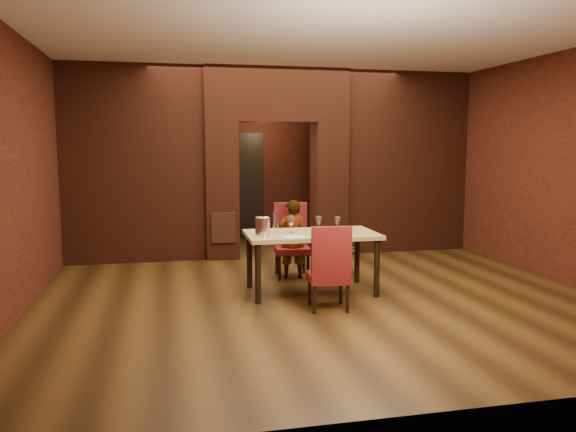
# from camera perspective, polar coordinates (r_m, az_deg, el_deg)

# --- Properties ---
(floor) EXTENTS (8.00, 8.00, 0.00)m
(floor) POSITION_cam_1_polar(r_m,az_deg,el_deg) (7.96, 1.64, -6.67)
(floor) COLOR #482E12
(floor) RESTS_ON ground
(ceiling) EXTENTS (7.00, 8.00, 0.04)m
(ceiling) POSITION_cam_1_polar(r_m,az_deg,el_deg) (7.84, 1.72, 16.70)
(ceiling) COLOR silver
(ceiling) RESTS_ON ground
(wall_back) EXTENTS (7.00, 0.04, 3.20)m
(wall_back) POSITION_cam_1_polar(r_m,az_deg,el_deg) (11.65, -3.14, 5.66)
(wall_back) COLOR maroon
(wall_back) RESTS_ON ground
(wall_front) EXTENTS (7.00, 0.04, 3.20)m
(wall_front) POSITION_cam_1_polar(r_m,az_deg,el_deg) (3.98, 15.87, 2.58)
(wall_front) COLOR maroon
(wall_front) RESTS_ON ground
(wall_left) EXTENTS (0.04, 8.00, 3.20)m
(wall_left) POSITION_cam_1_polar(r_m,az_deg,el_deg) (7.67, -24.66, 4.26)
(wall_left) COLOR maroon
(wall_left) RESTS_ON ground
(wall_right) EXTENTS (0.04, 8.00, 3.20)m
(wall_right) POSITION_cam_1_polar(r_m,az_deg,el_deg) (9.23, 23.33, 4.71)
(wall_right) COLOR maroon
(wall_right) RESTS_ON ground
(pillar_left) EXTENTS (0.55, 0.55, 2.30)m
(pillar_left) POSITION_cam_1_polar(r_m,az_deg,el_deg) (9.57, -6.81, 2.60)
(pillar_left) COLOR maroon
(pillar_left) RESTS_ON ground
(pillar_right) EXTENTS (0.55, 0.55, 2.30)m
(pillar_right) POSITION_cam_1_polar(r_m,az_deg,el_deg) (9.94, 4.18, 2.80)
(pillar_right) COLOR maroon
(pillar_right) RESTS_ON ground
(lintel) EXTENTS (2.45, 0.55, 0.90)m
(lintel) POSITION_cam_1_polar(r_m,az_deg,el_deg) (9.72, -1.24, 12.17)
(lintel) COLOR maroon
(lintel) RESTS_ON ground
(wing_wall_left) EXTENTS (2.28, 0.35, 3.20)m
(wing_wall_left) POSITION_cam_1_polar(r_m,az_deg,el_deg) (9.51, -15.38, 5.09)
(wing_wall_left) COLOR maroon
(wing_wall_left) RESTS_ON ground
(wing_wall_right) EXTENTS (2.28, 0.35, 3.20)m
(wing_wall_right) POSITION_cam_1_polar(r_m,az_deg,el_deg) (10.40, 11.71, 5.35)
(wing_wall_right) COLOR maroon
(wing_wall_right) RESTS_ON ground
(vent_panel) EXTENTS (0.40, 0.03, 0.50)m
(vent_panel) POSITION_cam_1_polar(r_m,az_deg,el_deg) (9.34, -6.57, -1.21)
(vent_panel) COLOR #9B492D
(vent_panel) RESTS_ON ground
(rear_door) EXTENTS (0.90, 0.08, 2.10)m
(rear_door) POSITION_cam_1_polar(r_m,az_deg,el_deg) (11.56, -5.04, 2.90)
(rear_door) COLOR black
(rear_door) RESTS_ON ground
(rear_door_frame) EXTENTS (1.02, 0.04, 2.22)m
(rear_door_frame) POSITION_cam_1_polar(r_m,az_deg,el_deg) (11.52, -5.01, 2.89)
(rear_door_frame) COLOR black
(rear_door_frame) RESTS_ON ground
(dining_table) EXTENTS (1.69, 0.97, 0.79)m
(dining_table) POSITION_cam_1_polar(r_m,az_deg,el_deg) (7.31, 2.37, -4.74)
(dining_table) COLOR tan
(dining_table) RESTS_ON ground
(chair_far) EXTENTS (0.53, 0.53, 1.07)m
(chair_far) POSITION_cam_1_polar(r_m,az_deg,el_deg) (8.13, 0.41, -2.52)
(chair_far) COLOR maroon
(chair_far) RESTS_ON ground
(chair_near) EXTENTS (0.50, 0.50, 1.00)m
(chair_near) POSITION_cam_1_polar(r_m,az_deg,el_deg) (6.57, 4.12, -5.16)
(chair_near) COLOR maroon
(chair_near) RESTS_ON ground
(person_seated) EXTENTS (0.44, 0.32, 1.14)m
(person_seated) POSITION_cam_1_polar(r_m,az_deg,el_deg) (8.05, 0.44, -2.36)
(person_seated) COLOR white
(person_seated) RESTS_ON ground
(wine_glass_a) EXTENTS (0.09, 0.09, 0.22)m
(wine_glass_a) POSITION_cam_1_polar(r_m,az_deg,el_deg) (7.19, 0.31, -0.87)
(wine_glass_a) COLOR white
(wine_glass_a) RESTS_ON dining_table
(wine_glass_b) EXTENTS (0.08, 0.08, 0.20)m
(wine_glass_b) POSITION_cam_1_polar(r_m,az_deg,el_deg) (7.29, 3.13, -0.83)
(wine_glass_b) COLOR white
(wine_glass_b) RESTS_ON dining_table
(wine_glass_c) EXTENTS (0.08, 0.08, 0.19)m
(wine_glass_c) POSITION_cam_1_polar(r_m,az_deg,el_deg) (7.33, 5.05, -0.84)
(wine_glass_c) COLOR white
(wine_glass_c) RESTS_ON dining_table
(tasting_sheet) EXTENTS (0.32, 0.27, 0.00)m
(tasting_sheet) POSITION_cam_1_polar(r_m,az_deg,el_deg) (6.90, 0.67, -2.11)
(tasting_sheet) COLOR silver
(tasting_sheet) RESTS_ON dining_table
(wine_bucket) EXTENTS (0.19, 0.19, 0.23)m
(wine_bucket) POSITION_cam_1_polar(r_m,az_deg,el_deg) (6.99, -2.59, -1.06)
(wine_bucket) COLOR silver
(wine_bucket) RESTS_ON dining_table
(water_bottle) EXTENTS (0.07, 0.07, 0.30)m
(water_bottle) POSITION_cam_1_polar(r_m,az_deg,el_deg) (7.16, -1.24, -0.58)
(water_bottle) COLOR white
(water_bottle) RESTS_ON dining_table
(potted_plant) EXTENTS (0.50, 0.48, 0.43)m
(potted_plant) POSITION_cam_1_polar(r_m,az_deg,el_deg) (8.44, 5.64, -4.40)
(potted_plant) COLOR #225A1B
(potted_plant) RESTS_ON ground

